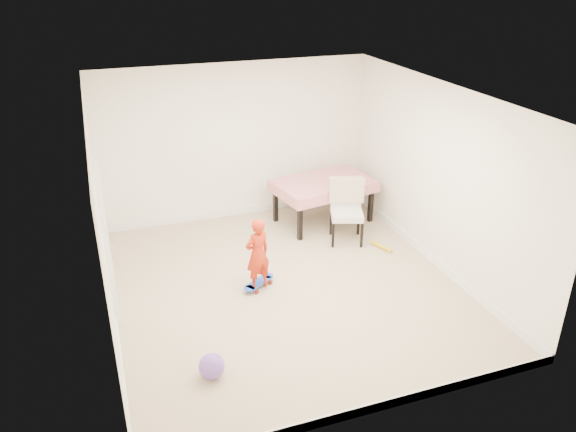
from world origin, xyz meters
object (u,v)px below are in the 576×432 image
object	(u,v)px
balloon	(212,366)
skateboard	(259,284)
dining_table	(323,201)
child	(258,256)
dining_chair	(347,212)

from	to	relation	value
balloon	skateboard	bearing A→B (deg)	57.59
skateboard	dining_table	bearing A→B (deg)	11.00
dining_table	skateboard	size ratio (longest dim) A/B	2.84
skateboard	balloon	xyz separation A→B (m)	(-0.99, -1.56, 0.10)
child	dining_table	bearing A→B (deg)	-153.05
skateboard	child	size ratio (longest dim) A/B	0.55
dining_chair	child	size ratio (longest dim) A/B	0.98
dining_table	dining_chair	size ratio (longest dim) A/B	1.59
dining_table	balloon	distance (m)	4.14
balloon	child	bearing A→B (deg)	57.26
child	balloon	xyz separation A→B (m)	(-0.97, -1.50, -0.36)
dining_chair	skateboard	size ratio (longest dim) A/B	1.79
dining_table	dining_chair	distance (m)	0.80
dining_table	child	world-z (taller)	child
dining_table	dining_chair	xyz separation A→B (m)	(0.06, -0.79, 0.13)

